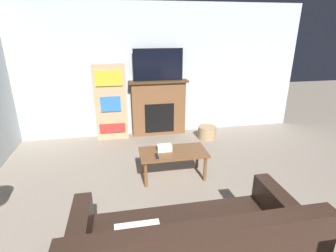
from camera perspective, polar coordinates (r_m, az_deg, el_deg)
The scene contains 8 objects.
wall_back at distance 5.61m, azimuth -3.51°, elevation 11.74°, with size 6.49×0.06×2.70m.
fireplace at distance 5.65m, azimuth -2.05°, elevation 4.00°, with size 1.24×0.28×1.19m.
tv at distance 5.44m, azimuth -2.14°, elevation 13.19°, with size 1.01×0.03×0.64m.
coffee_table at distance 4.04m, azimuth 1.15°, elevation -6.32°, with size 1.02×0.53×0.43m.
tissue_box at distance 4.01m, azimuth -0.77°, elevation -4.77°, with size 0.22×0.12×0.10m.
remote_control at distance 3.85m, azimuth -2.45°, elevation -6.57°, with size 0.04×0.15×0.02m.
bookshelf at distance 5.52m, azimuth -12.36°, elevation 5.10°, with size 0.64×0.29×1.55m.
storage_basket at distance 5.61m, azimuth 8.50°, elevation -1.38°, with size 0.38×0.38×0.26m.
Camera 1 is at (-0.71, -1.20, 2.19)m, focal length 28.00 mm.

